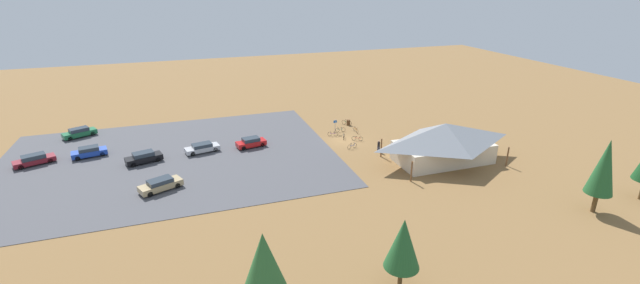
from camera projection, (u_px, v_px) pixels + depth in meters
ground at (345, 141)px, 63.21m from camera, size 160.00×160.00×0.00m
parking_lot_asphalt at (171, 158)px, 56.77m from camera, size 43.79×32.72×0.05m
bike_pavilion at (444, 141)px, 54.98m from camera, size 14.44×8.29×5.31m
trash_bin at (348, 123)px, 69.83m from camera, size 0.60×0.60×0.90m
lot_sign at (335, 125)px, 65.84m from camera, size 0.56×0.08×2.20m
pine_west at (403, 244)px, 31.63m from camera, size 2.79×2.79×6.09m
pine_far_east at (264, 262)px, 28.07m from camera, size 3.01×3.01×7.18m
pine_far_west at (604, 167)px, 41.97m from camera, size 2.67×2.67×8.05m
bicycle_orange_yard_right at (356, 130)px, 66.60m from camera, size 0.48×1.85×0.84m
bicycle_purple_back_row at (333, 134)px, 64.93m from camera, size 1.52×0.71×0.76m
bicycle_silver_trailside at (344, 136)px, 63.84m from camera, size 0.78×1.47×0.78m
bicycle_blue_near_porch at (352, 146)px, 60.11m from camera, size 1.64×0.61×0.80m
bicycle_green_lone_west at (347, 123)px, 69.96m from camera, size 1.27×1.28×0.91m
bicycle_red_near_sign at (357, 139)px, 63.02m from camera, size 1.49×0.87×0.80m
bicycle_teal_front_row at (340, 130)px, 66.71m from camera, size 1.66×0.48×0.84m
car_tan_far_end at (161, 185)px, 47.95m from camera, size 5.06×3.57×1.37m
car_silver_front_row at (202, 148)px, 58.65m from camera, size 4.92×2.75×1.26m
car_green_inner_stall at (79, 132)px, 64.33m from camera, size 4.93×3.59×1.43m
car_red_by_curb at (251, 142)px, 60.45m from camera, size 4.44×2.45×1.40m
car_black_aisle_side at (144, 157)px, 55.27m from camera, size 4.88×3.00×1.44m
car_blue_end_stall at (89, 152)px, 57.14m from camera, size 4.66×2.63×1.38m
car_maroon_near_entry at (34, 160)px, 54.65m from camera, size 5.09×3.42×1.37m
visitor_crossing_yard at (379, 146)px, 58.71m from camera, size 0.36×0.36×1.74m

